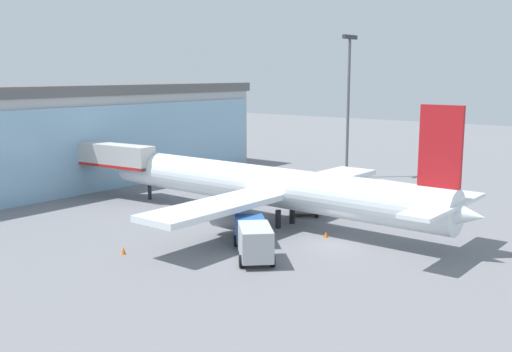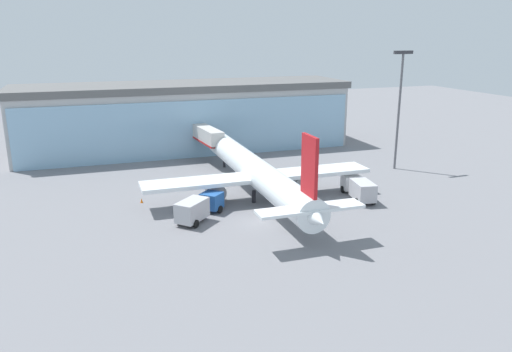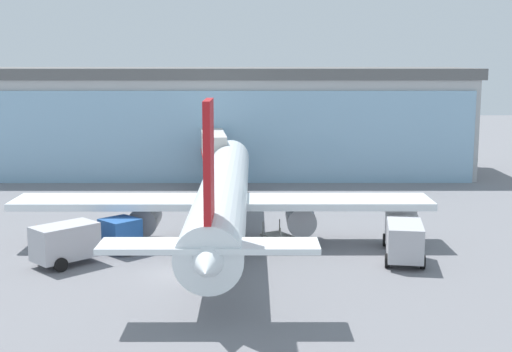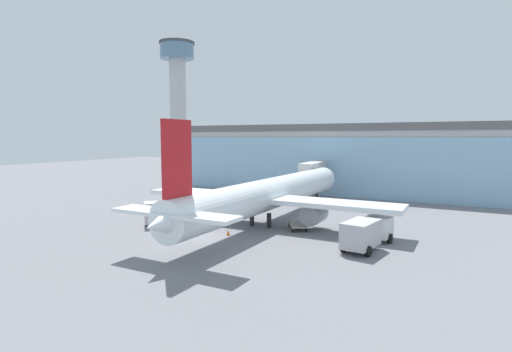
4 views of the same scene
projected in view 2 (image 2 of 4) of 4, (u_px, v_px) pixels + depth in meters
The scene contains 10 objects.
ground at pixel (262, 221), 56.62m from camera, with size 240.00×240.00×0.00m, color slate.
terminal_building at pixel (186, 116), 90.71m from camera, with size 59.60×16.21×12.02m.
jet_bridge at pixel (205, 135), 81.93m from camera, with size 3.18×12.29×5.88m.
apron_light_mast at pixel (400, 100), 75.72m from camera, with size 3.20×0.40×18.09m.
airplane at pixel (256, 172), 64.19m from camera, with size 29.75×39.82×11.15m.
catering_truck at pixel (199, 207), 56.80m from camera, with size 6.80×6.63×2.65m.
fuel_truck at pixel (359, 188), 63.92m from camera, with size 3.51×7.57×2.65m.
baggage_cart at pixel (290, 193), 64.95m from camera, with size 2.81×3.22×1.50m.
safety_cone_nose at pixel (267, 213), 58.32m from camera, with size 0.36×0.36×0.55m, color orange.
safety_cone_wingtip at pixel (142, 201), 62.71m from camera, with size 0.36×0.36×0.55m, color orange.
Camera 2 is at (-18.86, -49.57, 20.50)m, focal length 35.00 mm.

